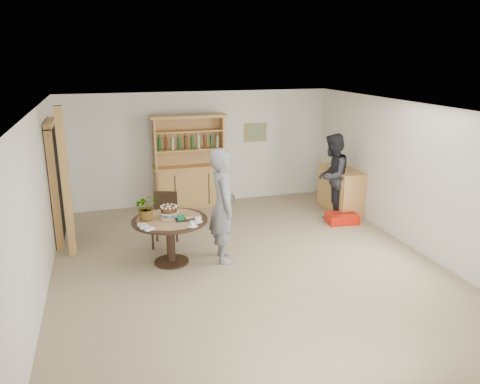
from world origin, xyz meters
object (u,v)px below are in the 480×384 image
at_px(hutch, 190,176).
at_px(dining_table, 170,228).
at_px(dining_chair, 165,215).
at_px(adult_person, 332,176).
at_px(red_suitcase, 342,218).
at_px(teen_boy, 223,205).
at_px(sideboard, 340,190).

bearing_deg(hutch, dining_table, -106.60).
xyz_separation_m(hutch, dining_table, (-0.85, -2.84, -0.08)).
relative_size(hutch, dining_chair, 2.16).
bearing_deg(adult_person, red_suitcase, 52.02).
relative_size(teen_boy, red_suitcase, 2.93).
distance_m(dining_table, red_suitcase, 3.71).
relative_size(sideboard, teen_boy, 0.67).
height_order(hutch, red_suitcase, hutch).
distance_m(hutch, adult_person, 3.08).
xyz_separation_m(sideboard, red_suitcase, (-0.32, -0.71, -0.37)).
relative_size(teen_boy, adult_person, 1.07).
xyz_separation_m(dining_chair, adult_person, (3.51, 0.52, 0.34)).
height_order(hutch, sideboard, hutch).
relative_size(hutch, red_suitcase, 3.20).
relative_size(hutch, dining_table, 1.70).
height_order(hutch, dining_chair, hutch).
xyz_separation_m(hutch, dining_chair, (-0.82, -2.02, -0.15)).
bearing_deg(red_suitcase, teen_boy, -154.20).
relative_size(dining_table, red_suitcase, 1.88).
relative_size(sideboard, dining_chair, 1.33).
relative_size(hutch, adult_person, 1.17).
bearing_deg(dining_chair, adult_person, 26.99).
distance_m(sideboard, dining_table, 4.21).
bearing_deg(dining_chair, sideboard, 29.96).
distance_m(teen_boy, adult_person, 3.05).
xyz_separation_m(teen_boy, red_suitcase, (2.72, 0.99, -0.83)).
bearing_deg(teen_boy, adult_person, -55.45).
xyz_separation_m(dining_table, teen_boy, (0.85, -0.10, 0.33)).
relative_size(hutch, teen_boy, 1.09).
height_order(teen_boy, adult_person, teen_boy).
distance_m(hutch, dining_chair, 2.18).
relative_size(dining_chair, red_suitcase, 1.48).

